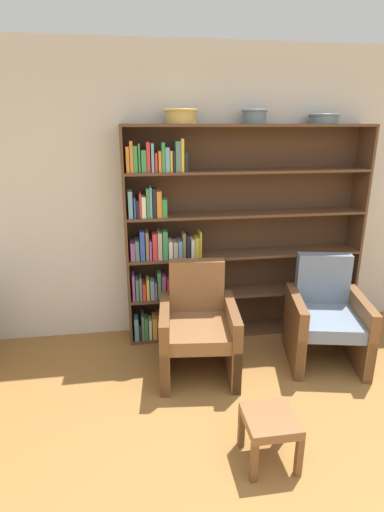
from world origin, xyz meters
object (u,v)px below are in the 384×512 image
at_px(bowl_olive, 324,118).
at_px(armchair_leather, 198,327).
at_px(bowl_stoneware, 181,115).
at_px(bowl_sage, 254,116).
at_px(footstool, 270,425).
at_px(bookshelf, 221,237).
at_px(armchair_cushioned, 326,317).

height_order(bowl_olive, armchair_leather, bowl_olive).
relative_size(bowl_stoneware, bowl_sage, 1.25).
bearing_deg(bowl_stoneware, bowl_olive, 0.00).
xyz_separation_m(armchair_leather, footstool, (0.28, -1.07, -0.14)).
height_order(bowl_olive, footstool, bowl_olive).
xyz_separation_m(bookshelf, footstool, (-0.06, -1.71, -0.74)).
bearing_deg(armchair_cushioned, footstool, 62.62).
height_order(armchair_leather, footstool, armchair_leather).
bearing_deg(armchair_cushioned, bowl_olive, -87.02).
height_order(bowl_stoneware, footstool, bowl_stoneware).
bearing_deg(bookshelf, armchair_leather, -117.73).
distance_m(bookshelf, bowl_olive, 1.43).
bearing_deg(bowl_olive, bowl_stoneware, -180.00).
relative_size(bookshelf, bowl_stoneware, 8.00).
bearing_deg(footstool, bowl_stoneware, 101.16).
relative_size(bowl_stoneware, armchair_leather, 0.31).
xyz_separation_m(bowl_stoneware, armchair_cushioned, (1.22, -0.62, -1.72)).
relative_size(bowl_stoneware, footstool, 0.86).
relative_size(bookshelf, armchair_cushioned, 2.49).
xyz_separation_m(bookshelf, armchair_leather, (-0.33, -0.64, -0.61)).
distance_m(bowl_stoneware, bowl_olive, 1.32).
distance_m(bowl_sage, armchair_leather, 1.92).
xyz_separation_m(bowl_stoneware, armchair_leather, (0.06, -0.62, -1.72)).
bearing_deg(footstool, bowl_sage, 79.06).
relative_size(armchair_leather, armchair_cushioned, 1.00).
distance_m(bowl_sage, armchair_cushioned, 1.91).
bearing_deg(armchair_cushioned, bowl_sage, -35.82).
bearing_deg(footstool, bookshelf, 88.07).
bearing_deg(armchair_leather, armchair_cushioned, -174.11).
height_order(bookshelf, bowl_stoneware, bowl_stoneware).
distance_m(bowl_sage, footstool, 2.53).
height_order(bookshelf, armchair_cushioned, bookshelf).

